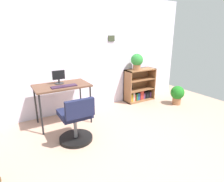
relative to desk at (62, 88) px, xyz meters
name	(u,v)px	position (x,y,z in m)	size (l,w,h in m)	color
ground_plane	(147,162)	(0.59, -1.68, -0.67)	(6.24, 6.24, 0.00)	tan
wall_back	(82,55)	(0.59, 0.47, 0.51)	(5.20, 0.12, 2.37)	silver
desk	(62,88)	(0.00, 0.00, 0.00)	(0.95, 0.58, 0.74)	brown
monitor	(59,77)	(-0.01, 0.10, 0.18)	(0.22, 0.17, 0.24)	#262628
keyboard	(64,86)	(0.00, -0.14, 0.07)	(0.43, 0.13, 0.02)	#311D32
office_chair	(76,122)	(-0.02, -0.73, -0.34)	(0.52, 0.55, 0.76)	black
bookshelf_low	(139,87)	(1.97, 0.28, -0.33)	(0.76, 0.30, 0.79)	brown
potted_plant_on_shelf	(137,61)	(1.84, 0.22, 0.32)	(0.28, 0.28, 0.37)	#9E6642
potted_plant_floor	(177,94)	(2.56, -0.42, -0.42)	(0.32, 0.32, 0.44)	#9E6642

